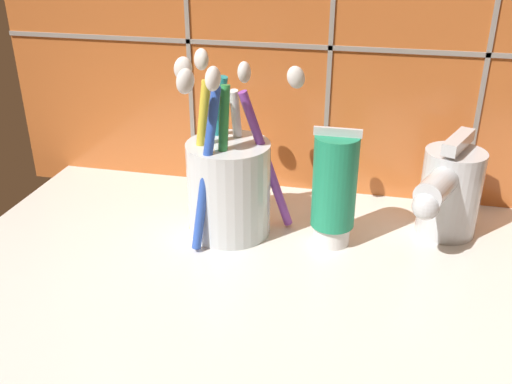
% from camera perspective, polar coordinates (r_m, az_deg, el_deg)
% --- Properties ---
extents(sink_counter, '(0.64, 0.38, 0.02)m').
position_cam_1_polar(sink_counter, '(0.53, 2.49, -9.10)').
color(sink_counter, silver).
rests_on(sink_counter, ground).
extents(toothbrush_cup, '(0.12, 0.11, 0.18)m').
position_cam_1_polar(toothbrush_cup, '(0.57, -2.78, 1.02)').
color(toothbrush_cup, silver).
rests_on(toothbrush_cup, sink_counter).
extents(toothpaste_tube, '(0.04, 0.04, 0.12)m').
position_cam_1_polar(toothpaste_tube, '(0.55, 7.83, 0.33)').
color(toothpaste_tube, white).
rests_on(toothpaste_tube, sink_counter).
extents(sink_faucet, '(0.07, 0.11, 0.11)m').
position_cam_1_polar(sink_faucet, '(0.60, 18.67, 0.13)').
color(sink_faucet, silver).
rests_on(sink_faucet, sink_counter).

